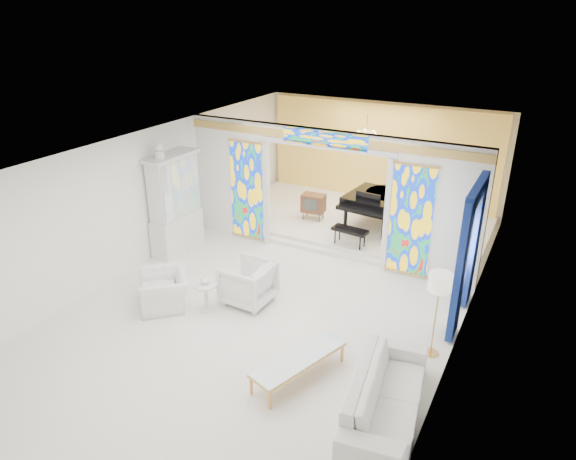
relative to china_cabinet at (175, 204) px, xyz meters
The scene contains 24 objects.
floor 3.47m from the china_cabinet, 10.50° to the right, with size 12.00×12.00×0.00m, color silver.
ceiling 3.75m from the china_cabinet, 10.50° to the right, with size 7.00×12.00×0.02m, color white.
wall_back 6.30m from the china_cabinet, 59.24° to the left, with size 7.00×0.02×3.00m, color white.
wall_front 7.35m from the china_cabinet, 64.01° to the right, with size 7.00×0.02×3.00m, color white.
wall_left 0.74m from the china_cabinet, 115.42° to the right, with size 0.02×12.00×3.00m, color white.
wall_right 6.75m from the china_cabinet, ahead, with size 0.02×12.00×3.00m, color white.
partition_wall 3.54m from the china_cabinet, 23.50° to the left, with size 7.00×0.22×3.00m.
stained_glass_left 1.76m from the china_cabinet, 47.47° to the left, with size 0.90×0.04×2.40m, color gold.
stained_glass_right 5.41m from the china_cabinet, 13.85° to the left, with size 0.90×0.04×2.40m, color gold.
stained_glass_transom 3.84m from the china_cabinet, 21.91° to the left, with size 2.00×0.04×0.34m, color gold.
alcove_platform 4.88m from the china_cabinet, 47.45° to the left, with size 6.80×3.80×0.18m, color silver.
gold_curtain_back 6.19m from the china_cabinet, 58.67° to the left, with size 6.70×0.10×2.90m, color #F6BC55.
chandelier 5.02m from the china_cabinet, 44.89° to the left, with size 0.48×0.48×0.30m, color #C89146.
blue_drapes 6.63m from the china_cabinet, ahead, with size 0.14×1.85×2.65m.
china_cabinet is the anchor object (origin of this frame).
armchair_left 2.66m from the china_cabinet, 56.89° to the right, with size 1.04×0.91×0.68m, color white.
armchair_right 3.13m from the china_cabinet, 24.10° to the right, with size 0.90×0.93×0.85m, color white.
sofa 6.88m from the china_cabinet, 25.52° to the right, with size 2.43×0.95×0.71m, color white.
side_table 3.02m from the china_cabinet, 40.35° to the right, with size 0.56×0.56×0.58m.
vase 2.95m from the china_cabinet, 40.35° to the right, with size 0.17×0.17×0.18m, color silver.
coffee_table 5.54m from the china_cabinet, 30.90° to the right, with size 1.04×1.79×0.38m.
floor_lamp 6.53m from the china_cabinet, 10.66° to the right, with size 0.47×0.47×1.55m.
grand_piano 5.20m from the china_cabinet, 39.82° to the left, with size 1.83×2.68×1.05m.
tv_console 3.69m from the china_cabinet, 52.34° to the left, with size 0.63×0.45×0.69m.
Camera 1 is at (4.42, -8.09, 5.46)m, focal length 32.00 mm.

